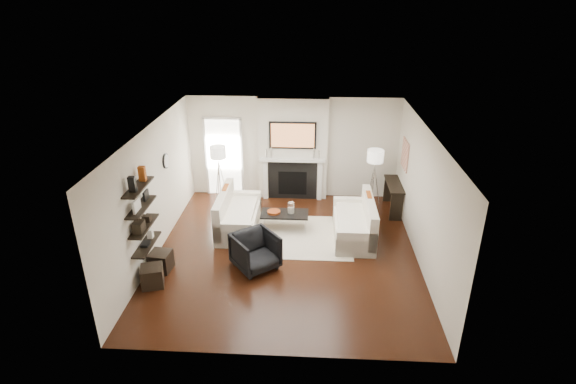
# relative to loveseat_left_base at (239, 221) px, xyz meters

# --- Properties ---
(room_envelope) EXTENTS (6.00, 6.00, 6.00)m
(room_envelope) POSITION_rel_loveseat_left_base_xyz_m (1.17, -0.97, 1.14)
(room_envelope) COLOR black
(room_envelope) RESTS_ON ground
(chimney_breast) EXTENTS (1.80, 0.25, 2.70)m
(chimney_breast) POSITION_rel_loveseat_left_base_xyz_m (1.17, 1.91, 1.14)
(chimney_breast) COLOR silver
(chimney_breast) RESTS_ON floor
(fireplace_surround) EXTENTS (1.30, 0.02, 1.04)m
(fireplace_surround) POSITION_rel_loveseat_left_base_xyz_m (1.17, 1.77, 0.31)
(fireplace_surround) COLOR black
(fireplace_surround) RESTS_ON floor
(firebox) EXTENTS (0.75, 0.02, 0.65)m
(firebox) POSITION_rel_loveseat_left_base_xyz_m (1.17, 1.77, 0.24)
(firebox) COLOR black
(firebox) RESTS_ON floor
(mantel_pilaster_l) EXTENTS (0.12, 0.08, 1.10)m
(mantel_pilaster_l) POSITION_rel_loveseat_left_base_xyz_m (0.45, 1.74, 0.34)
(mantel_pilaster_l) COLOR white
(mantel_pilaster_l) RESTS_ON floor
(mantel_pilaster_r) EXTENTS (0.12, 0.08, 1.10)m
(mantel_pilaster_r) POSITION_rel_loveseat_left_base_xyz_m (1.89, 1.74, 0.34)
(mantel_pilaster_r) COLOR white
(mantel_pilaster_r) RESTS_ON floor
(mantel_shelf) EXTENTS (1.70, 0.18, 0.07)m
(mantel_shelf) POSITION_rel_loveseat_left_base_xyz_m (1.17, 1.72, 0.91)
(mantel_shelf) COLOR white
(mantel_shelf) RESTS_ON chimney_breast
(tv_body) EXTENTS (1.20, 0.06, 0.70)m
(tv_body) POSITION_rel_loveseat_left_base_xyz_m (1.17, 1.75, 1.57)
(tv_body) COLOR black
(tv_body) RESTS_ON chimney_breast
(tv_screen) EXTENTS (1.10, 0.00, 0.62)m
(tv_screen) POSITION_rel_loveseat_left_base_xyz_m (1.17, 1.71, 1.57)
(tv_screen) COLOR #BF723F
(tv_screen) RESTS_ON tv_body
(candlestick_l_tall) EXTENTS (0.04, 0.04, 0.30)m
(candlestick_l_tall) POSITION_rel_loveseat_left_base_xyz_m (0.62, 1.73, 1.09)
(candlestick_l_tall) COLOR silver
(candlestick_l_tall) RESTS_ON mantel_shelf
(candlestick_l_short) EXTENTS (0.04, 0.04, 0.24)m
(candlestick_l_short) POSITION_rel_loveseat_left_base_xyz_m (0.49, 1.73, 1.06)
(candlestick_l_short) COLOR silver
(candlestick_l_short) RESTS_ON mantel_shelf
(candlestick_r_tall) EXTENTS (0.04, 0.04, 0.30)m
(candlestick_r_tall) POSITION_rel_loveseat_left_base_xyz_m (1.72, 1.73, 1.09)
(candlestick_r_tall) COLOR silver
(candlestick_r_tall) RESTS_ON mantel_shelf
(candlestick_r_short) EXTENTS (0.04, 0.04, 0.24)m
(candlestick_r_short) POSITION_rel_loveseat_left_base_xyz_m (1.85, 1.73, 1.06)
(candlestick_r_short) COLOR silver
(candlestick_r_short) RESTS_ON mantel_shelf
(hallway_panel) EXTENTS (0.90, 0.02, 2.10)m
(hallway_panel) POSITION_rel_loveseat_left_base_xyz_m (-0.68, 2.01, 0.84)
(hallway_panel) COLOR white
(hallway_panel) RESTS_ON floor
(door_trim_l) EXTENTS (0.06, 0.06, 2.16)m
(door_trim_l) POSITION_rel_loveseat_left_base_xyz_m (-1.16, 1.99, 0.84)
(door_trim_l) COLOR white
(door_trim_l) RESTS_ON floor
(door_trim_r) EXTENTS (0.06, 0.06, 2.16)m
(door_trim_r) POSITION_rel_loveseat_left_base_xyz_m (-0.20, 1.99, 0.84)
(door_trim_r) COLOR white
(door_trim_r) RESTS_ON floor
(door_trim_top) EXTENTS (1.02, 0.06, 0.06)m
(door_trim_top) POSITION_rel_loveseat_left_base_xyz_m (-0.68, 1.99, 1.92)
(door_trim_top) COLOR white
(door_trim_top) RESTS_ON wall_back
(rug) EXTENTS (2.60, 2.00, 0.01)m
(rug) POSITION_rel_loveseat_left_base_xyz_m (1.30, -0.27, -0.20)
(rug) COLOR beige
(rug) RESTS_ON floor
(loveseat_left_base) EXTENTS (0.85, 1.80, 0.42)m
(loveseat_left_base) POSITION_rel_loveseat_left_base_xyz_m (0.00, 0.00, 0.00)
(loveseat_left_base) COLOR white
(loveseat_left_base) RESTS_ON floor
(loveseat_left_back) EXTENTS (0.18, 1.80, 0.80)m
(loveseat_left_back) POSITION_rel_loveseat_left_base_xyz_m (-0.33, 0.00, 0.32)
(loveseat_left_back) COLOR white
(loveseat_left_back) RESTS_ON floor
(loveseat_left_arm_n) EXTENTS (0.85, 0.18, 0.60)m
(loveseat_left_arm_n) POSITION_rel_loveseat_left_base_xyz_m (0.00, -0.81, 0.09)
(loveseat_left_arm_n) COLOR white
(loveseat_left_arm_n) RESTS_ON floor
(loveseat_left_arm_s) EXTENTS (0.85, 0.18, 0.60)m
(loveseat_left_arm_s) POSITION_rel_loveseat_left_base_xyz_m (0.00, 0.81, 0.09)
(loveseat_left_arm_s) COLOR white
(loveseat_left_arm_s) RESTS_ON floor
(loveseat_left_cushion) EXTENTS (0.63, 1.44, 0.10)m
(loveseat_left_cushion) POSITION_rel_loveseat_left_base_xyz_m (0.05, 0.00, 0.26)
(loveseat_left_cushion) COLOR white
(loveseat_left_cushion) RESTS_ON loveseat_left_base
(pillow_left_orange) EXTENTS (0.10, 0.42, 0.42)m
(pillow_left_orange) POSITION_rel_loveseat_left_base_xyz_m (-0.33, 0.30, 0.52)
(pillow_left_orange) COLOR #9A4413
(pillow_left_orange) RESTS_ON loveseat_left_cushion
(pillow_left_charcoal) EXTENTS (0.10, 0.40, 0.40)m
(pillow_left_charcoal) POSITION_rel_loveseat_left_base_xyz_m (-0.33, -0.30, 0.51)
(pillow_left_charcoal) COLOR black
(pillow_left_charcoal) RESTS_ON loveseat_left_cushion
(loveseat_right_base) EXTENTS (0.85, 1.80, 0.42)m
(loveseat_right_base) POSITION_rel_loveseat_left_base_xyz_m (2.65, -0.23, 0.00)
(loveseat_right_base) COLOR white
(loveseat_right_base) RESTS_ON floor
(loveseat_right_back) EXTENTS (0.18, 1.80, 0.80)m
(loveseat_right_back) POSITION_rel_loveseat_left_base_xyz_m (2.98, -0.23, 0.32)
(loveseat_right_back) COLOR white
(loveseat_right_back) RESTS_ON floor
(loveseat_right_arm_n) EXTENTS (0.85, 0.18, 0.60)m
(loveseat_right_arm_n) POSITION_rel_loveseat_left_base_xyz_m (2.65, -1.04, 0.09)
(loveseat_right_arm_n) COLOR white
(loveseat_right_arm_n) RESTS_ON floor
(loveseat_right_arm_s) EXTENTS (0.85, 0.18, 0.60)m
(loveseat_right_arm_s) POSITION_rel_loveseat_left_base_xyz_m (2.65, 0.58, 0.09)
(loveseat_right_arm_s) COLOR white
(loveseat_right_arm_s) RESTS_ON floor
(loveseat_right_cushion) EXTENTS (0.63, 1.44, 0.10)m
(loveseat_right_cushion) POSITION_rel_loveseat_left_base_xyz_m (2.60, -0.23, 0.26)
(loveseat_right_cushion) COLOR white
(loveseat_right_cushion) RESTS_ON loveseat_right_base
(pillow_right_orange) EXTENTS (0.10, 0.42, 0.42)m
(pillow_right_orange) POSITION_rel_loveseat_left_base_xyz_m (2.98, 0.07, 0.52)
(pillow_right_orange) COLOR #9A4413
(pillow_right_orange) RESTS_ON loveseat_right_cushion
(pillow_right_charcoal) EXTENTS (0.10, 0.40, 0.40)m
(pillow_right_charcoal) POSITION_rel_loveseat_left_base_xyz_m (2.98, -0.53, 0.51)
(pillow_right_charcoal) COLOR black
(pillow_right_charcoal) RESTS_ON loveseat_right_cushion
(coffee_table) EXTENTS (1.10, 0.55, 0.04)m
(coffee_table) POSITION_rel_loveseat_left_base_xyz_m (1.07, 0.05, 0.19)
(coffee_table) COLOR black
(coffee_table) RESTS_ON floor
(coffee_leg_nw) EXTENTS (0.02, 0.02, 0.38)m
(coffee_leg_nw) POSITION_rel_loveseat_left_base_xyz_m (0.57, -0.17, -0.02)
(coffee_leg_nw) COLOR silver
(coffee_leg_nw) RESTS_ON floor
(coffee_leg_ne) EXTENTS (0.02, 0.02, 0.38)m
(coffee_leg_ne) POSITION_rel_loveseat_left_base_xyz_m (1.57, -0.17, -0.02)
(coffee_leg_ne) COLOR silver
(coffee_leg_ne) RESTS_ON floor
(coffee_leg_sw) EXTENTS (0.02, 0.02, 0.38)m
(coffee_leg_sw) POSITION_rel_loveseat_left_base_xyz_m (0.57, 0.27, -0.02)
(coffee_leg_sw) COLOR silver
(coffee_leg_sw) RESTS_ON floor
(coffee_leg_se) EXTENTS (0.02, 0.02, 0.38)m
(coffee_leg_se) POSITION_rel_loveseat_left_base_xyz_m (1.57, 0.27, -0.02)
(coffee_leg_se) COLOR silver
(coffee_leg_se) RESTS_ON floor
(hurricane_glass) EXTENTS (0.15, 0.15, 0.27)m
(hurricane_glass) POSITION_rel_loveseat_left_base_xyz_m (1.22, 0.05, 0.35)
(hurricane_glass) COLOR white
(hurricane_glass) RESTS_ON coffee_table
(hurricane_candle) EXTENTS (0.11, 0.11, 0.17)m
(hurricane_candle) POSITION_rel_loveseat_left_base_xyz_m (1.22, 0.05, 0.29)
(hurricane_candle) COLOR white
(hurricane_candle) RESTS_ON coffee_table
(copper_bowl) EXTENTS (0.31, 0.31, 0.05)m
(copper_bowl) POSITION_rel_loveseat_left_base_xyz_m (0.82, 0.05, 0.24)
(copper_bowl) COLOR #B44A1E
(copper_bowl) RESTS_ON coffee_table
(armchair) EXTENTS (1.09, 1.08, 0.82)m
(armchair) POSITION_rel_loveseat_left_base_xyz_m (0.59, -1.57, 0.20)
(armchair) COLOR black
(armchair) RESTS_ON floor
(lamp_left_post) EXTENTS (0.02, 0.02, 1.20)m
(lamp_left_post) POSITION_rel_loveseat_left_base_xyz_m (-0.68, 1.28, 0.39)
(lamp_left_post) COLOR silver
(lamp_left_post) RESTS_ON floor
(lamp_left_shade) EXTENTS (0.40, 0.40, 0.30)m
(lamp_left_shade) POSITION_rel_loveseat_left_base_xyz_m (-0.68, 1.28, 1.24)
(lamp_left_shade) COLOR white
(lamp_left_shade) RESTS_ON lamp_left_post
(lamp_left_leg_a) EXTENTS (0.25, 0.02, 1.23)m
(lamp_left_leg_a) POSITION_rel_loveseat_left_base_xyz_m (-0.57, 1.28, 0.39)
(lamp_left_leg_a) COLOR silver
(lamp_left_leg_a) RESTS_ON floor
(lamp_left_leg_b) EXTENTS (0.14, 0.22, 1.23)m
(lamp_left_leg_b) POSITION_rel_loveseat_left_base_xyz_m (-0.73, 1.38, 0.39)
(lamp_left_leg_b) COLOR silver
(lamp_left_leg_b) RESTS_ON floor
(lamp_left_leg_c) EXTENTS (0.14, 0.22, 1.23)m
(lamp_left_leg_c) POSITION_rel_loveseat_left_base_xyz_m (-0.73, 1.19, 0.39)
(lamp_left_leg_c) COLOR silver
(lamp_left_leg_c) RESTS_ON floor
(lamp_right_post) EXTENTS (0.02, 0.02, 1.20)m
(lamp_right_post) POSITION_rel_loveseat_left_base_xyz_m (3.22, 1.22, 0.39)
(lamp_right_post) COLOR silver
(lamp_right_post) RESTS_ON floor
(lamp_right_shade) EXTENTS (0.40, 0.40, 0.30)m
(lamp_right_shade) POSITION_rel_loveseat_left_base_xyz_m (3.22, 1.22, 1.24)
(lamp_right_shade) COLOR white
(lamp_right_shade) RESTS_ON lamp_right_post
(lamp_right_leg_a) EXTENTS (0.25, 0.02, 1.23)m
(lamp_right_leg_a) POSITION_rel_loveseat_left_base_xyz_m (3.33, 1.22, 0.39)
(lamp_right_leg_a) COLOR silver
(lamp_right_leg_a) RESTS_ON floor
(lamp_right_leg_b) EXTENTS (0.14, 0.22, 1.23)m
(lamp_right_leg_b) POSITION_rel_loveseat_left_base_xyz_m (3.17, 1.32, 0.39)
(lamp_right_leg_b) COLOR silver
(lamp_right_leg_b) RESTS_ON floor
(lamp_right_leg_c) EXTENTS (0.14, 0.22, 1.23)m
(lamp_right_leg_c) POSITION_rel_loveseat_left_base_xyz_m (3.17, 1.13, 0.39)
(lamp_right_leg_c) COLOR silver
(lamp_right_leg_c) RESTS_ON floor
(console_top) EXTENTS (0.35, 1.20, 0.04)m
(console_top) POSITION_rel_loveseat_left_base_xyz_m (3.74, 1.18, 0.52)
(console_top) COLOR black
(console_top) RESTS_ON floor
(console_leg_n) EXTENTS (0.30, 0.04, 0.71)m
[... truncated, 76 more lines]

